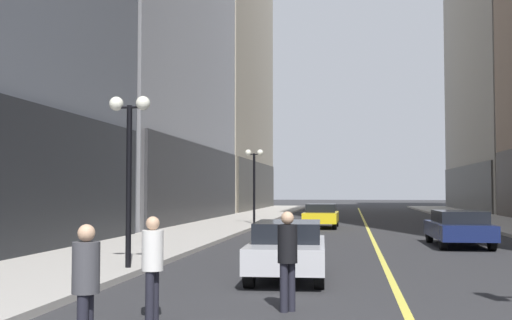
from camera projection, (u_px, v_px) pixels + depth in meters
name	position (u px, v px, depth m)	size (l,w,h in m)	color
ground_plane	(365.00, 223.00, 39.61)	(200.00, 200.00, 0.00)	#2D2D30
sidewalk_left	(237.00, 221.00, 40.83)	(4.50, 78.00, 0.15)	#ADA8A0
sidewalk_right	(502.00, 223.00, 38.39)	(4.50, 78.00, 0.15)	#ADA8A0
lane_centre_stripe	(365.00, 223.00, 39.61)	(0.16, 70.00, 0.01)	#E5D64C
car_silver	(288.00, 248.00, 14.79)	(1.90, 4.32, 1.32)	#B7B7BC
car_navy	(459.00, 227.00, 23.15)	(1.97, 4.63, 1.32)	#141E4C
car_yellow	(321.00, 215.00, 34.62)	(1.86, 4.07, 1.32)	yellow
pedestrian_with_orange_bag	(86.00, 280.00, 7.73)	(0.34, 0.34, 1.65)	black
pedestrian_in_white_shirt	(152.00, 260.00, 9.88)	(0.39, 0.39, 1.65)	black
pedestrian_in_black_coat	(288.00, 253.00, 10.74)	(0.48, 0.48, 1.70)	black
street_lamp_left_near	(129.00, 143.00, 15.76)	(1.06, 0.36, 4.43)	black
street_lamp_left_far	(254.00, 170.00, 36.25)	(1.06, 0.36, 4.43)	black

